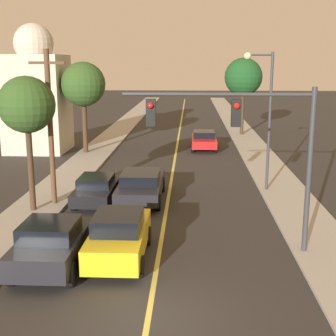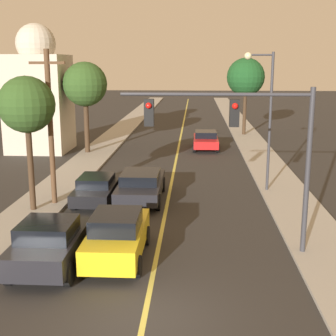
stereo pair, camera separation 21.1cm
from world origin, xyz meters
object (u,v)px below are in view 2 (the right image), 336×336
at_px(car_near_lane_second, 141,185).
at_px(tree_left_far, 85,85).
at_px(car_outer_lane_front, 50,244).
at_px(car_outer_lane_second, 97,188).
at_px(car_near_lane_front, 117,235).
at_px(tree_right_near, 246,77).
at_px(car_far_oncoming, 206,140).
at_px(domed_building_left, 39,95).
at_px(traffic_signal_mast, 244,133).
at_px(streetlamp_right, 264,104).
at_px(tree_left_near, 27,106).
at_px(utility_pole_left, 50,125).

distance_m(car_near_lane_second, tree_left_far, 13.35).
height_order(car_outer_lane_front, car_outer_lane_second, car_outer_lane_front).
distance_m(car_near_lane_front, tree_right_near, 29.01).
distance_m(car_far_oncoming, domed_building_left, 12.94).
xyz_separation_m(car_far_oncoming, tree_right_near, (3.61, 7.02, 4.50)).
height_order(car_near_lane_front, domed_building_left, domed_building_left).
distance_m(car_near_lane_front, traffic_signal_mast, 5.46).
bearing_deg(tree_left_far, car_near_lane_second, -65.45).
distance_m(car_outer_lane_second, streetlamp_right, 9.23).
xyz_separation_m(car_outer_lane_second, tree_right_near, (9.08, 21.28, 4.54)).
height_order(car_near_lane_front, streetlamp_right, streetlamp_right).
bearing_deg(tree_right_near, domed_building_left, -152.54).
xyz_separation_m(car_near_lane_front, car_outer_lane_second, (-2.05, 6.52, -0.16)).
height_order(tree_left_near, tree_left_far, tree_left_far).
distance_m(traffic_signal_mast, domed_building_left, 22.88).
xyz_separation_m(streetlamp_right, domed_building_left, (-14.99, 10.64, -0.35)).
relative_size(car_near_lane_second, tree_right_near, 0.74).
relative_size(car_outer_lane_front, car_far_oncoming, 0.90).
bearing_deg(tree_right_near, streetlamp_right, -93.09).
height_order(car_far_oncoming, tree_left_near, tree_left_near).
bearing_deg(domed_building_left, tree_right_near, 27.46).
bearing_deg(car_far_oncoming, streetlamp_right, 102.25).
bearing_deg(car_outer_lane_second, tree_left_near, -147.65).
distance_m(car_near_lane_front, tree_left_near, 7.78).
distance_m(car_outer_lane_front, domed_building_left, 21.74).
xyz_separation_m(car_near_lane_front, car_far_oncoming, (3.41, 20.79, -0.12)).
relative_size(tree_left_near, tree_left_far, 0.91).
distance_m(utility_pole_left, domed_building_left, 14.44).
xyz_separation_m(car_near_lane_second, utility_pole_left, (-3.96, -1.03, 3.01)).
height_order(streetlamp_right, tree_left_far, streetlamp_right).
bearing_deg(streetlamp_right, car_near_lane_front, -124.14).
bearing_deg(domed_building_left, tree_left_far, -14.65).
relative_size(traffic_signal_mast, tree_left_far, 0.98).
bearing_deg(tree_left_near, car_outer_lane_second, 32.35).
height_order(car_far_oncoming, domed_building_left, domed_building_left).
xyz_separation_m(car_outer_lane_second, utility_pole_left, (-1.91, -0.57, 3.09)).
bearing_deg(car_near_lane_second, car_outer_lane_front, -104.69).
xyz_separation_m(car_outer_lane_front, traffic_signal_mast, (6.26, 1.63, 3.40)).
relative_size(tree_left_near, tree_right_near, 0.86).
relative_size(car_near_lane_second, car_outer_lane_second, 1.18).
bearing_deg(car_outer_lane_second, car_outer_lane_front, -90.00).
relative_size(car_outer_lane_front, utility_pole_left, 0.56).
xyz_separation_m(streetlamp_right, tree_left_far, (-11.26, 9.66, 0.43)).
height_order(traffic_signal_mast, domed_building_left, domed_building_left).
bearing_deg(car_outer_lane_front, traffic_signal_mast, 14.61).
height_order(car_outer_lane_second, car_far_oncoming, car_far_oncoming).
bearing_deg(traffic_signal_mast, car_near_lane_second, 124.13).
distance_m(streetlamp_right, domed_building_left, 18.38).
bearing_deg(traffic_signal_mast, car_far_oncoming, 92.28).
bearing_deg(traffic_signal_mast, domed_building_left, 125.20).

